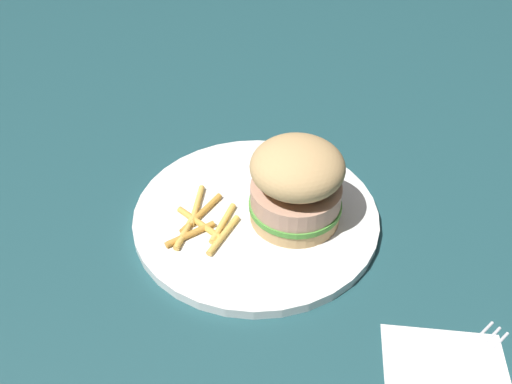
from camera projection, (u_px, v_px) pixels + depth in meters
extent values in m
plane|color=#1E474C|center=(279.00, 224.00, 0.63)|extent=(1.60, 1.60, 0.00)
cylinder|color=white|center=(256.00, 216.00, 0.63)|extent=(0.28, 0.28, 0.01)
cylinder|color=tan|center=(295.00, 213.00, 0.62)|extent=(0.10, 0.10, 0.02)
cylinder|color=#4C9338|center=(295.00, 206.00, 0.61)|extent=(0.10, 0.10, 0.01)
cylinder|color=tan|center=(296.00, 196.00, 0.60)|extent=(0.10, 0.10, 0.02)
ellipsoid|color=tan|center=(298.00, 168.00, 0.57)|extent=(0.10, 0.10, 0.05)
cylinder|color=#E5B251|center=(185.00, 232.00, 0.60)|extent=(0.02, 0.05, 0.01)
cylinder|color=#E5B251|center=(223.00, 223.00, 0.61)|extent=(0.03, 0.06, 0.01)
cylinder|color=#E5B251|center=(197.00, 205.00, 0.63)|extent=(0.01, 0.06, 0.01)
cylinder|color=gold|center=(190.00, 234.00, 0.60)|extent=(0.05, 0.04, 0.01)
cylinder|color=gold|center=(199.00, 223.00, 0.61)|extent=(0.05, 0.05, 0.01)
cylinder|color=gold|center=(201.00, 216.00, 0.62)|extent=(0.04, 0.06, 0.01)
cylinder|color=#E5B251|center=(223.00, 235.00, 0.60)|extent=(0.03, 0.06, 0.01)
cube|color=white|center=(448.00, 382.00, 0.48)|extent=(0.12, 0.12, 0.00)
cube|color=silver|center=(475.00, 353.00, 0.50)|extent=(0.04, 0.04, 0.00)
cylinder|color=silver|center=(501.00, 339.00, 0.51)|extent=(0.02, 0.02, 0.00)
cylinder|color=silver|center=(493.00, 334.00, 0.52)|extent=(0.02, 0.02, 0.00)
cylinder|color=silver|center=(485.00, 329.00, 0.52)|extent=(0.02, 0.02, 0.00)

